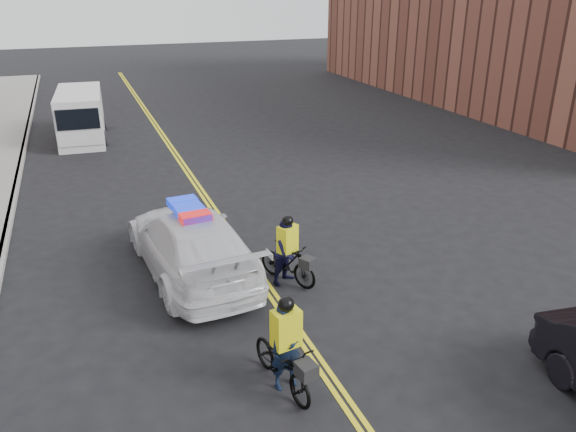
{
  "coord_description": "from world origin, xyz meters",
  "views": [
    {
      "loc": [
        -3.66,
        -9.85,
        6.68
      ],
      "look_at": [
        0.92,
        2.23,
        1.3
      ],
      "focal_mm": 35.0,
      "sensor_mm": 36.0,
      "label": 1
    }
  ],
  "objects_px": {
    "cyclist_far": "(288,256)",
    "cyclist_near": "(286,356)",
    "police_cruiser": "(191,243)",
    "cargo_van": "(81,117)"
  },
  "relations": [
    {
      "from": "cyclist_near",
      "to": "police_cruiser",
      "type": "bearing_deg",
      "value": 87.77
    },
    {
      "from": "police_cruiser",
      "to": "cargo_van",
      "type": "relative_size",
      "value": 1.09
    },
    {
      "from": "cargo_van",
      "to": "cyclist_far",
      "type": "xyz_separation_m",
      "value": [
        4.07,
        -15.81,
        -0.38
      ]
    },
    {
      "from": "cargo_van",
      "to": "cyclist_near",
      "type": "distance_m",
      "value": 19.53
    },
    {
      "from": "police_cruiser",
      "to": "cyclist_far",
      "type": "relative_size",
      "value": 3.33
    },
    {
      "from": "cargo_van",
      "to": "cyclist_far",
      "type": "distance_m",
      "value": 16.33
    },
    {
      "from": "cargo_van",
      "to": "police_cruiser",
      "type": "bearing_deg",
      "value": -78.61
    },
    {
      "from": "cargo_van",
      "to": "cyclist_near",
      "type": "xyz_separation_m",
      "value": [
        2.71,
        -19.33,
        -0.43
      ]
    },
    {
      "from": "cyclist_far",
      "to": "cyclist_near",
      "type": "bearing_deg",
      "value": -139.45
    },
    {
      "from": "police_cruiser",
      "to": "cargo_van",
      "type": "xyz_separation_m",
      "value": [
        -2.03,
        14.53,
        0.25
      ]
    }
  ]
}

